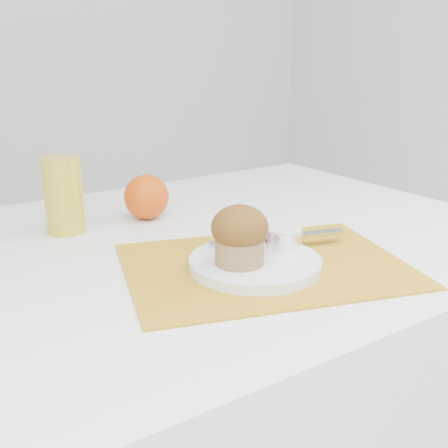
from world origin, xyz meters
TOP-DOWN VIEW (x-y plane):
  - table at (0.00, 0.05)m, footprint 1.20×0.80m
  - placemat at (0.07, -0.11)m, footprint 0.48×0.41m
  - plate at (0.05, -0.11)m, footprint 0.21×0.21m
  - ramekin at (0.12, -0.09)m, footprint 0.06×0.06m
  - cream at (0.12, -0.09)m, footprint 0.06×0.06m
  - raspberry_near at (0.07, -0.06)m, footprint 0.02×0.02m
  - raspberry_far at (0.10, -0.08)m, footprint 0.02×0.02m
  - butter_knife at (0.13, -0.07)m, footprint 0.22×0.08m
  - orange at (0.03, 0.21)m, footprint 0.08×0.08m
  - juice_glass at (-0.12, 0.21)m, footprint 0.08×0.08m
  - muffin at (0.02, -0.11)m, footprint 0.09×0.09m

SIDE VIEW (x-z plane):
  - table at x=0.00m, z-range 0.00..0.75m
  - placemat at x=0.07m, z-range 0.75..0.75m
  - plate at x=0.05m, z-range 0.75..0.77m
  - butter_knife at x=0.13m, z-range 0.77..0.77m
  - raspberry_near at x=0.07m, z-range 0.77..0.79m
  - raspberry_far at x=0.10m, z-range 0.77..0.79m
  - ramekin at x=0.12m, z-range 0.77..0.79m
  - orange at x=0.03m, z-range 0.75..0.83m
  - cream at x=0.12m, z-range 0.79..0.80m
  - muffin at x=0.02m, z-range 0.77..0.85m
  - juice_glass at x=-0.12m, z-range 0.75..0.88m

